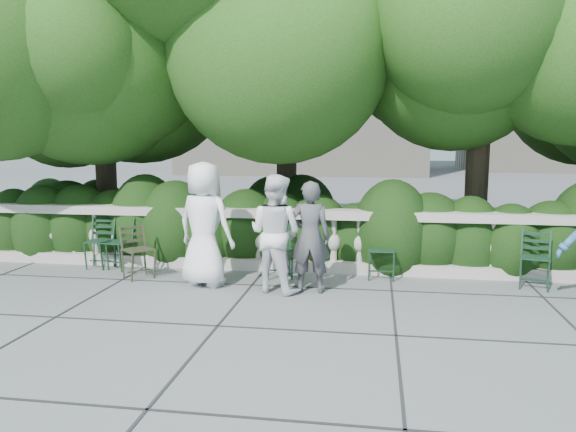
# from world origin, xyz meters

# --- Properties ---
(ground) EXTENTS (90.00, 90.00, 0.00)m
(ground) POSITION_xyz_m (0.00, 0.00, 0.00)
(ground) COLOR #585C60
(ground) RESTS_ON ground
(balustrade) EXTENTS (12.00, 0.44, 1.00)m
(balustrade) POSITION_xyz_m (0.00, 1.80, 0.49)
(balustrade) COLOR #9E998E
(balustrade) RESTS_ON ground
(shrub_hedge) EXTENTS (15.00, 2.60, 1.70)m
(shrub_hedge) POSITION_xyz_m (0.00, 3.00, 0.00)
(shrub_hedge) COLOR black
(shrub_hedge) RESTS_ON ground
(tree_canopy) EXTENTS (15.04, 6.52, 6.78)m
(tree_canopy) POSITION_xyz_m (0.69, 3.19, 3.96)
(tree_canopy) COLOR #3F3023
(tree_canopy) RESTS_ON ground
(chair_a) EXTENTS (0.53, 0.56, 0.84)m
(chair_a) POSITION_xyz_m (-2.89, 1.28, 0.00)
(chair_a) COLOR black
(chair_a) RESTS_ON ground
(chair_b) EXTENTS (0.48, 0.52, 0.84)m
(chair_b) POSITION_xyz_m (-3.17, 1.33, 0.00)
(chair_b) COLOR black
(chair_b) RESTS_ON ground
(chair_c) EXTENTS (0.55, 0.58, 0.84)m
(chair_c) POSITION_xyz_m (-0.15, 1.16, 0.00)
(chair_c) COLOR black
(chair_c) RESTS_ON ground
(chair_e) EXTENTS (0.44, 0.48, 0.84)m
(chair_e) POSITION_xyz_m (1.35, 1.32, 0.00)
(chair_e) COLOR black
(chair_e) RESTS_ON ground
(chair_f) EXTENTS (0.55, 0.58, 0.84)m
(chair_f) POSITION_xyz_m (3.46, 1.11, 0.00)
(chair_f) COLOR black
(chair_f) RESTS_ON ground
(chair_weathered) EXTENTS (0.65, 0.65, 0.84)m
(chair_weathered) POSITION_xyz_m (-2.18, 0.82, 0.00)
(chair_weathered) COLOR black
(chair_weathered) RESTS_ON ground
(person_businessman) EXTENTS (1.01, 0.81, 1.79)m
(person_businessman) POSITION_xyz_m (-1.17, 0.71, 0.90)
(person_businessman) COLOR white
(person_businessman) RESTS_ON ground
(person_woman_grey) EXTENTS (0.58, 0.39, 1.55)m
(person_woman_grey) POSITION_xyz_m (0.37, 0.59, 0.77)
(person_woman_grey) COLOR #414247
(person_woman_grey) RESTS_ON ground
(person_casual_man) EXTENTS (0.97, 0.88, 1.63)m
(person_casual_man) POSITION_xyz_m (-0.11, 0.57, 0.82)
(person_casual_man) COLOR white
(person_casual_man) RESTS_ON ground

